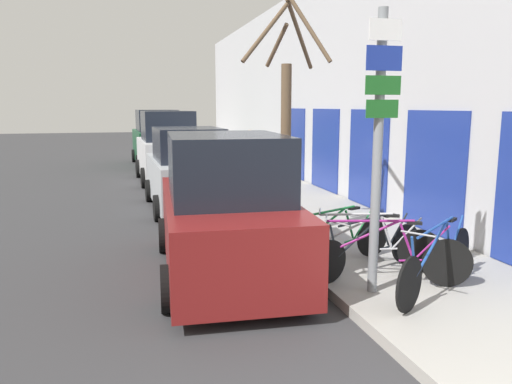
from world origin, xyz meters
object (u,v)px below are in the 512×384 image
at_px(bicycle_0, 438,262).
at_px(parked_car_3, 157,140).
at_px(bicycle_2, 370,248).
at_px(pedestrian_near, 250,152).
at_px(parked_car_0, 226,213).
at_px(parked_car_1, 188,172).
at_px(signpost, 378,144).
at_px(bicycle_4, 332,241).
at_px(street_tree, 286,128).
at_px(bicycle_1, 379,255).
at_px(parked_car_2, 168,150).
at_px(bicycle_3, 363,245).

height_order(bicycle_0, parked_car_3, parked_car_3).
bearing_deg(bicycle_2, pedestrian_near, -23.56).
distance_m(parked_car_0, parked_car_3, 15.66).
xyz_separation_m(parked_car_0, parked_car_1, (0.10, 5.33, -0.05)).
xyz_separation_m(bicycle_0, parked_car_0, (-2.56, 1.88, 0.44)).
xyz_separation_m(signpost, bicycle_0, (0.85, -0.22, -1.61)).
distance_m(bicycle_4, street_tree, 2.63).
distance_m(bicycle_2, street_tree, 3.05).
xyz_separation_m(bicycle_1, parked_car_3, (-1.92, 17.04, 0.57)).
distance_m(signpost, parked_car_1, 7.27).
xyz_separation_m(parked_car_2, parked_car_3, (-0.01, 5.33, 0.00)).
height_order(bicycle_2, parked_car_2, parked_car_2).
height_order(parked_car_2, parked_car_3, same).
bearing_deg(bicycle_3, pedestrian_near, 19.91).
bearing_deg(bicycle_3, street_tree, 35.66).
xyz_separation_m(parked_car_2, pedestrian_near, (2.57, -1.72, 0.03)).
relative_size(bicycle_3, parked_car_0, 0.48).
bearing_deg(bicycle_1, parked_car_1, 40.23).
height_order(bicycle_0, parked_car_0, parked_car_0).
xyz_separation_m(bicycle_1, parked_car_0, (-1.94, 1.38, 0.45)).
distance_m(bicycle_0, pedestrian_near, 10.50).
relative_size(bicycle_2, parked_car_3, 0.48).
relative_size(bicycle_0, bicycle_1, 0.91).
bearing_deg(signpost, bicycle_3, 71.22).
relative_size(bicycle_4, parked_car_3, 0.51).
relative_size(bicycle_0, bicycle_2, 0.97).
height_order(bicycle_3, pedestrian_near, pedestrian_near).
xyz_separation_m(parked_car_2, street_tree, (1.48, -8.79, 1.13)).
xyz_separation_m(parked_car_1, parked_car_3, (-0.07, 10.33, 0.16)).
distance_m(bicycle_1, street_tree, 3.40).
bearing_deg(bicycle_2, parked_car_3, -13.31).
relative_size(bicycle_2, parked_car_0, 0.48).
xyz_separation_m(bicycle_0, bicycle_1, (-0.62, 0.50, -0.01)).
xyz_separation_m(bicycle_2, parked_car_1, (-1.95, 6.25, 0.43)).
relative_size(bicycle_3, street_tree, 0.48).
relative_size(parked_car_0, pedestrian_near, 2.64).
bearing_deg(bicycle_1, street_tree, 33.24).
relative_size(signpost, bicycle_0, 1.75).
relative_size(signpost, parked_car_0, 0.82).
bearing_deg(signpost, bicycle_1, 50.30).
bearing_deg(parked_car_1, bicycle_2, -74.12).
bearing_deg(bicycle_3, bicycle_2, -143.94).
bearing_deg(bicycle_1, bicycle_4, 43.94).
relative_size(bicycle_1, bicycle_4, 1.00).
relative_size(bicycle_2, pedestrian_near, 1.27).
relative_size(bicycle_0, pedestrian_near, 1.23).
distance_m(signpost, bicycle_3, 1.88).
height_order(parked_car_1, parked_car_3, parked_car_3).
xyz_separation_m(bicycle_2, bicycle_4, (-0.42, 0.46, 0.02)).
distance_m(parked_car_2, pedestrian_near, 3.09).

